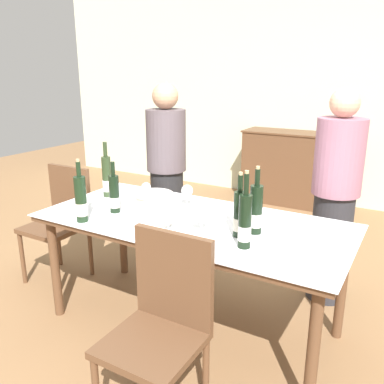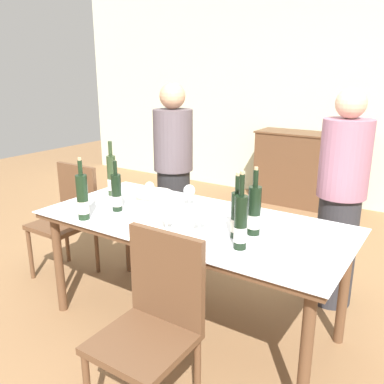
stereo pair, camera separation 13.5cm
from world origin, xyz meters
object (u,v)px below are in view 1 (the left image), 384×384
at_px(wine_bottle_3, 256,211).
at_px(chair_left_end, 62,215).
at_px(wine_bottle_4, 245,222).
at_px(chair_near_front, 162,318).
at_px(person_host, 167,176).
at_px(person_guest_left, 335,200).
at_px(dining_table, 192,230).
at_px(wine_glass_2, 201,214).
at_px(wine_bottle_1, 81,200).
at_px(wine_bottle_0, 114,195).
at_px(wine_glass_3, 146,188).
at_px(wine_bottle_5, 107,177).
at_px(wine_glass_1, 187,191).
at_px(ice_bucket, 154,207).
at_px(sideboard_cabinet, 295,168).
at_px(wine_bottle_2, 239,215).
at_px(wine_glass_0, 168,216).

relative_size(wine_bottle_3, chair_left_end, 0.43).
xyz_separation_m(wine_bottle_4, chair_near_front, (-0.21, -0.46, -0.37)).
bearing_deg(person_host, person_guest_left, 2.12).
xyz_separation_m(dining_table, wine_bottle_4, (0.44, -0.21, 0.21)).
xyz_separation_m(wine_glass_2, person_guest_left, (0.55, 0.94, -0.09)).
xyz_separation_m(dining_table, chair_left_end, (-1.26, 0.09, -0.16)).
height_order(dining_table, chair_left_end, chair_left_end).
distance_m(wine_glass_2, person_guest_left, 1.10).
bearing_deg(wine_glass_2, wine_bottle_1, -162.85).
relative_size(dining_table, wine_bottle_0, 5.73).
relative_size(wine_glass_3, person_guest_left, 0.09).
height_order(dining_table, wine_bottle_1, wine_bottle_1).
xyz_separation_m(wine_bottle_5, wine_glass_1, (0.62, 0.09, -0.04)).
relative_size(wine_glass_2, person_guest_left, 0.10).
height_order(wine_bottle_1, wine_bottle_5, wine_bottle_5).
height_order(wine_bottle_1, wine_glass_2, wine_bottle_1).
relative_size(ice_bucket, wine_glass_1, 1.49).
bearing_deg(wine_glass_3, chair_left_end, -173.84).
bearing_deg(sideboard_cabinet, wine_glass_1, -89.39).
distance_m(wine_bottle_1, wine_bottle_3, 1.05).
height_order(wine_bottle_5, wine_glass_1, wine_bottle_5).
xyz_separation_m(wine_bottle_5, wine_glass_3, (0.31, 0.05, -0.05)).
xyz_separation_m(wine_bottle_0, wine_bottle_3, (0.92, 0.12, 0.02)).
bearing_deg(wine_bottle_1, ice_bucket, 25.64).
height_order(wine_bottle_5, wine_glass_3, wine_bottle_5).
distance_m(wine_glass_1, chair_left_end, 1.15).
relative_size(ice_bucket, wine_bottle_3, 0.59).
distance_m(wine_bottle_0, wine_bottle_3, 0.93).
relative_size(wine_bottle_1, wine_glass_2, 2.57).
height_order(wine_bottle_2, wine_glass_2, wine_bottle_2).
distance_m(dining_table, person_guest_left, 1.07).
distance_m(wine_glass_0, wine_glass_3, 0.61).
height_order(wine_glass_1, person_host, person_host).
height_order(sideboard_cabinet, person_host, person_host).
distance_m(wine_bottle_4, wine_glass_0, 0.46).
bearing_deg(wine_glass_0, wine_bottle_1, -168.03).
bearing_deg(wine_glass_1, dining_table, -52.65).
distance_m(wine_bottle_3, wine_glass_0, 0.49).
xyz_separation_m(wine_bottle_2, chair_left_end, (-1.61, 0.18, -0.35)).
distance_m(wine_bottle_5, wine_glass_2, 0.95).
bearing_deg(sideboard_cabinet, person_guest_left, -67.24).
distance_m(wine_bottle_1, wine_glass_0, 0.57).
distance_m(ice_bucket, wine_glass_2, 0.31).
height_order(wine_bottle_2, chair_near_front, wine_bottle_2).
bearing_deg(dining_table, wine_bottle_1, -148.08).
xyz_separation_m(wine_bottle_0, chair_near_front, (0.74, -0.55, -0.35)).
bearing_deg(sideboard_cabinet, dining_table, -86.33).
bearing_deg(wine_glass_3, wine_bottle_2, -17.67).
relative_size(wine_bottle_0, person_guest_left, 0.22).
bearing_deg(wine_glass_2, dining_table, 135.43).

